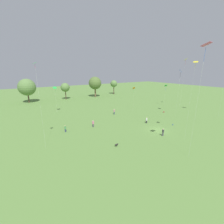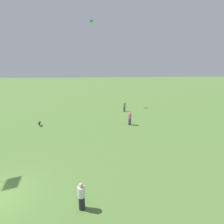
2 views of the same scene
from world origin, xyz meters
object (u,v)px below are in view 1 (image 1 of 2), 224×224
object	(u,v)px
person_2	(65,129)
person_0	(93,124)
kite_3	(134,89)
kite_8	(36,72)
kite_6	(206,49)
person_3	(114,112)
kite_0	(55,88)
kite_4	(180,73)
person_4	(147,120)
kite_1	(166,86)
picnic_bag_0	(173,125)
picnic_bag_2	(164,112)
kite_7	(195,67)
kite_5	(185,62)
person_1	(163,132)
dog_0	(117,145)

from	to	relation	value
person_2	person_0	bearing A→B (deg)	-169.66
kite_3	kite_8	bearing A→B (deg)	73.60
kite_6	kite_8	size ratio (longest dim) A/B	1.16
person_2	kite_3	distance (m)	28.24
person_3	kite_3	bearing A→B (deg)	-25.66
person_3	kite_0	xyz separation A→B (m)	(-15.72, 11.70, 7.66)
kite_4	kite_8	size ratio (longest dim) A/B	0.93
person_0	kite_4	size ratio (longest dim) A/B	0.12
person_4	kite_6	world-z (taller)	kite_6
kite_1	kite_8	distance (m)	49.50
picnic_bag_0	kite_4	bearing A→B (deg)	31.24
person_4	kite_1	size ratio (longest dim) A/B	0.19
kite_6	picnic_bag_2	distance (m)	33.04
person_2	person_3	world-z (taller)	person_3
kite_0	kite_7	size ratio (longest dim) A/B	0.57
kite_1	kite_8	world-z (taller)	kite_8
kite_5	kite_0	bearing A→B (deg)	-1.99
kite_7	person_0	bearing A→B (deg)	-117.54
person_1	kite_4	world-z (taller)	kite_4
kite_3	person_3	bearing A→B (deg)	55.73
kite_5	person_2	bearing A→B (deg)	20.64
kite_0	picnic_bag_0	bearing A→B (deg)	-7.30
person_0	kite_5	xyz separation A→B (m)	(37.73, 0.14, 16.33)
person_1	kite_4	xyz separation A→B (m)	(16.65, 8.38, 12.73)
kite_5	person_1	bearing A→B (deg)	48.08
kite_0	kite_3	bearing A→B (deg)	18.39
dog_0	picnic_bag_0	bearing A→B (deg)	86.48
kite_5	dog_0	xyz separation A→B (m)	(-38.46, -12.07, -16.80)
person_2	kite_0	distance (m)	19.50
kite_6	person_4	bearing A→B (deg)	-75.23
person_3	kite_1	world-z (taller)	kite_1
kite_7	picnic_bag_2	bearing A→B (deg)	164.09
person_3	kite_8	xyz separation A→B (m)	(-23.40, -11.37, 13.21)
person_3	kite_6	bearing A→B (deg)	-124.70
person_1	kite_5	distance (m)	34.39
person_2	picnic_bag_0	bearing A→B (deg)	171.32
kite_0	kite_8	bearing A→B (deg)	-64.90
kite_6	kite_1	bearing A→B (deg)	-99.51
kite_1	picnic_bag_2	bearing A→B (deg)	110.36
person_4	kite_4	world-z (taller)	kite_4
kite_3	kite_6	world-z (taller)	kite_6
kite_6	picnic_bag_0	xyz separation A→B (m)	(11.08, 11.15, -17.12)
person_2	kite_8	size ratio (longest dim) A/B	0.11
kite_7	dog_0	distance (m)	21.21
person_2	kite_0	size ratio (longest dim) A/B	0.19
kite_7	person_2	bearing A→B (deg)	-106.66
kite_6	kite_7	world-z (taller)	kite_6
kite_4	picnic_bag_2	xyz separation A→B (m)	(-0.52, 4.28, -13.38)
person_1	picnic_bag_2	xyz separation A→B (m)	(16.14, 12.66, -0.65)
kite_0	kite_3	distance (m)	26.80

